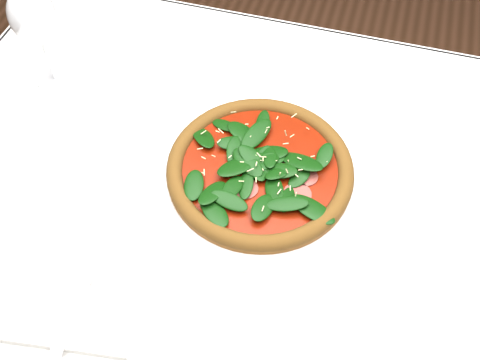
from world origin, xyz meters
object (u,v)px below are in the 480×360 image
(plate, at_px, (260,174))
(pizza, at_px, (260,167))
(napkin, at_px, (72,320))
(wine_glass, at_px, (34,19))

(plate, distance_m, pizza, 0.02)
(plate, distance_m, napkin, 0.33)
(pizza, height_order, napkin, pizza)
(pizza, bearing_deg, wine_glass, 165.27)
(pizza, xyz_separation_m, napkin, (-0.17, -0.29, -0.02))
(plate, xyz_separation_m, napkin, (-0.17, -0.29, -0.00))
(pizza, height_order, wine_glass, wine_glass)
(pizza, relative_size, napkin, 2.09)
(wine_glass, distance_m, napkin, 0.47)
(pizza, distance_m, wine_glass, 0.42)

